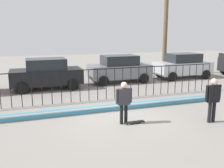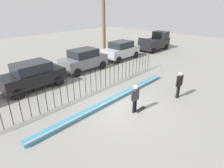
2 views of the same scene
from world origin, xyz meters
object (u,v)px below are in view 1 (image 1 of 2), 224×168
Objects in this scene: camera_operator at (213,96)px; parked_car_black at (47,73)px; parked_car_gray at (119,68)px; skateboarder at (124,99)px; skateboard at (135,122)px; parked_car_silver at (183,65)px.

camera_operator is 0.41× the size of parked_car_black.
camera_operator is at bearing -85.13° from parked_car_gray.
parked_car_gray is at bearing -50.39° from camera_operator.
skateboarder is 2.07× the size of skateboard.
parked_car_gray is (-0.59, 8.76, -0.09)m from camera_operator.
parked_car_gray is at bearing 94.93° from skateboard.
skateboarder is 8.26m from parked_car_gray.
parked_car_black is (-5.62, 8.21, -0.09)m from camera_operator.
skateboarder is at bearing 19.55° from camera_operator.
skateboard is 10.93m from parked_car_silver.
camera_operator is 0.41× the size of parked_car_silver.
parked_car_silver is at bearing 11.46° from skateboarder.
parked_car_black is at bearing 74.61° from skateboarder.
parked_car_black and parked_car_gray have the same top height.
skateboarder is at bearing -132.61° from parked_car_silver.
parked_car_silver is at bearing -81.95° from camera_operator.
parked_car_silver is (5.17, -0.04, 0.00)m from parked_car_gray.
parked_car_black is at bearing 131.46° from skateboard.
parked_car_black is (-2.29, 7.24, -0.02)m from skateboarder.
skateboarder is 0.38× the size of parked_car_black.
parked_car_gray is at bearing -177.38° from parked_car_silver.
skateboard is 8.31m from parked_car_gray.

